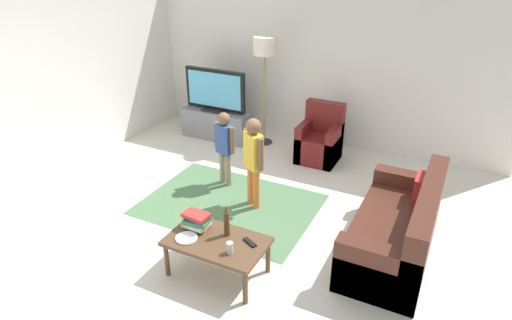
% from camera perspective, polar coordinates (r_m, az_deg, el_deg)
% --- Properties ---
extents(ground, '(7.80, 7.80, 0.00)m').
position_cam_1_polar(ground, '(5.38, -2.89, -8.78)').
color(ground, beige).
extents(wall_back, '(6.00, 0.12, 2.70)m').
position_cam_1_polar(wall_back, '(7.37, 8.57, 12.37)').
color(wall_back, silver).
rests_on(wall_back, ground).
extents(wall_left, '(0.12, 6.00, 2.70)m').
position_cam_1_polar(wall_left, '(6.68, -26.53, 8.47)').
color(wall_left, silver).
rests_on(wall_left, ground).
extents(area_rug, '(2.20, 1.60, 0.01)m').
position_cam_1_polar(area_rug, '(5.83, -3.42, -5.70)').
color(area_rug, '#4C724C').
rests_on(area_rug, ground).
extents(tv_stand, '(1.20, 0.44, 0.50)m').
position_cam_1_polar(tv_stand, '(7.74, -5.01, 4.64)').
color(tv_stand, slate).
rests_on(tv_stand, ground).
extents(tv, '(1.10, 0.28, 0.71)m').
position_cam_1_polar(tv, '(7.52, -5.27, 8.87)').
color(tv, black).
rests_on(tv, tv_stand).
extents(couch, '(0.80, 1.80, 0.86)m').
position_cam_1_polar(couch, '(5.06, 18.14, -8.74)').
color(couch, '#472319').
rests_on(couch, ground).
extents(armchair, '(0.60, 0.60, 0.90)m').
position_cam_1_polar(armchair, '(6.95, 8.26, 2.35)').
color(armchair, maroon).
rests_on(armchair, ground).
extents(floor_lamp, '(0.36, 0.36, 1.78)m').
position_cam_1_polar(floor_lamp, '(7.10, 1.14, 13.75)').
color(floor_lamp, '#262626').
rests_on(floor_lamp, ground).
extents(child_near_tv, '(0.35, 0.18, 1.07)m').
position_cam_1_polar(child_near_tv, '(6.03, -4.08, 2.31)').
color(child_near_tv, gray).
rests_on(child_near_tv, ground).
extents(child_center, '(0.35, 0.26, 1.20)m').
position_cam_1_polar(child_center, '(5.46, -0.34, 0.64)').
color(child_center, orange).
rests_on(child_center, ground).
extents(coffee_table, '(1.00, 0.60, 0.42)m').
position_cam_1_polar(coffee_table, '(4.53, -5.05, -10.70)').
color(coffee_table, '#513823').
rests_on(coffee_table, ground).
extents(book_stack, '(0.28, 0.22, 0.18)m').
position_cam_1_polar(book_stack, '(4.64, -7.65, -7.72)').
color(book_stack, orange).
rests_on(book_stack, coffee_table).
extents(bottle, '(0.06, 0.06, 0.33)m').
position_cam_1_polar(bottle, '(4.48, -3.79, -8.11)').
color(bottle, '#4C3319').
rests_on(bottle, coffee_table).
extents(tv_remote, '(0.17, 0.12, 0.02)m').
position_cam_1_polar(tv_remote, '(4.43, -0.80, -10.55)').
color(tv_remote, black).
rests_on(tv_remote, coffee_table).
extents(soda_can, '(0.07, 0.07, 0.12)m').
position_cam_1_polar(soda_can, '(4.29, -3.39, -11.21)').
color(soda_can, silver).
rests_on(soda_can, coffee_table).
extents(plate, '(0.22, 0.22, 0.02)m').
position_cam_1_polar(plate, '(4.54, -8.94, -9.90)').
color(plate, white).
rests_on(plate, coffee_table).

